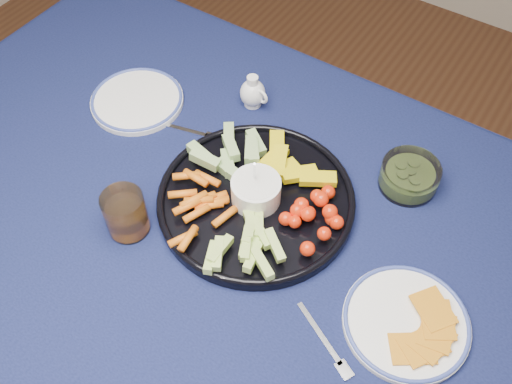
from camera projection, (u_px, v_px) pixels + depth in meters
The scene contains 9 objects.
dining_table at pixel (245, 272), 1.11m from camera, with size 1.67×1.07×0.75m.
crudite_platter at pixel (255, 196), 1.09m from camera, with size 0.38×0.38×0.12m.
creamer_pitcher at pixel (253, 93), 1.24m from camera, with size 0.07×0.06×0.08m.
pickle_bowl at pixel (409, 177), 1.11m from camera, with size 0.11×0.11×0.05m.
cheese_plate at pixel (407, 321), 0.94m from camera, with size 0.21×0.21×0.03m.
juice_tumbler at pixel (126, 215), 1.04m from camera, with size 0.08×0.08×0.09m.
fork_left at pixel (191, 132), 1.21m from camera, with size 0.16×0.05×0.00m.
fork_right at pixel (328, 346), 0.93m from camera, with size 0.14×0.08×0.00m.
side_plate_extra at pixel (137, 100), 1.26m from camera, with size 0.20×0.20×0.02m.
Camera 1 is at (0.32, -0.44, 1.64)m, focal length 40.00 mm.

